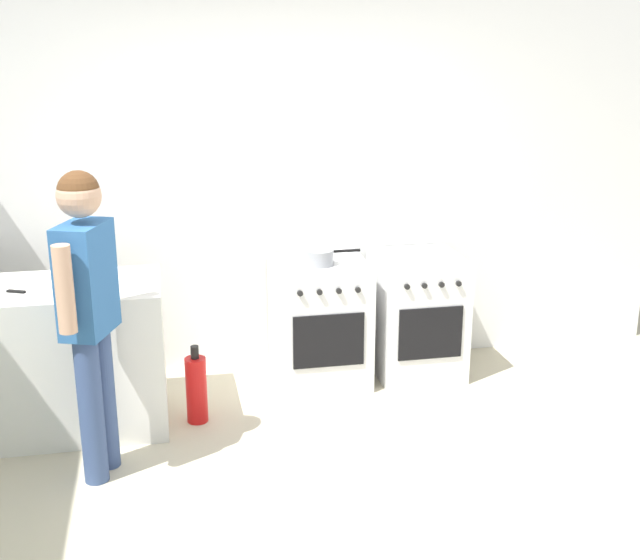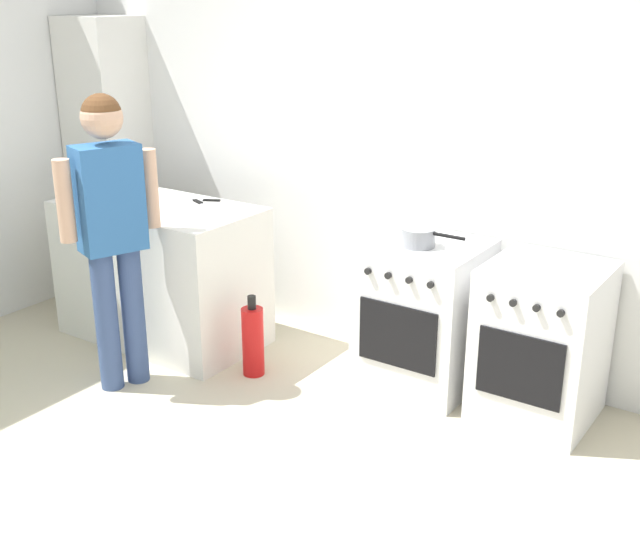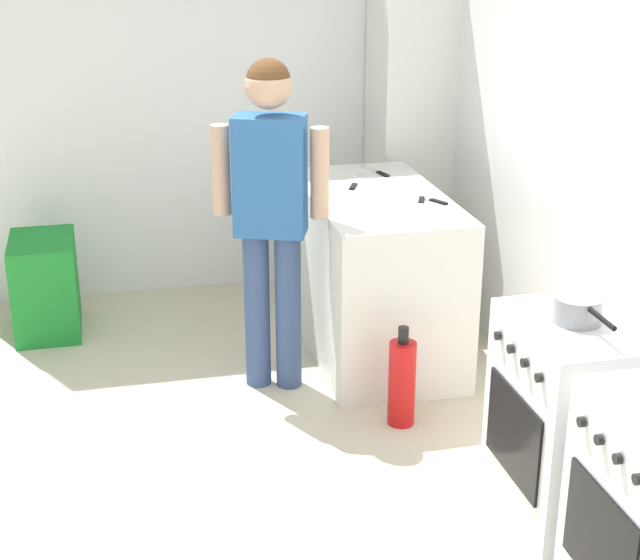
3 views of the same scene
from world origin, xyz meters
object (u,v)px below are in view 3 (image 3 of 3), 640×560
at_px(knife_carving, 425,198).
at_px(oven_left, 585,420).
at_px(person, 271,198).
at_px(larder_cabinet, 409,133).
at_px(knife_chef, 375,171).
at_px(knife_paring, 421,202).
at_px(fire_extinguisher, 402,382).
at_px(recycling_crate_lower, 48,308).
at_px(knife_bread, 356,182).
at_px(pot, 578,309).
at_px(recycling_crate_upper, 43,263).

bearing_deg(knife_carving, oven_left, 5.75).
height_order(person, larder_cabinet, larder_cabinet).
xyz_separation_m(knife_chef, knife_paring, (0.66, 0.05, 0.00)).
height_order(fire_extinguisher, recycling_crate_lower, fire_extinguisher).
distance_m(oven_left, fire_extinguisher, 1.01).
distance_m(knife_paring, knife_bread, 0.51).
xyz_separation_m(pot, knife_paring, (-1.48, -0.13, 0.00)).
bearing_deg(knife_carving, recycling_crate_lower, -112.34).
relative_size(knife_paring, knife_carving, 0.66).
bearing_deg(person, fire_extinguisher, 43.62).
distance_m(fire_extinguisher, recycling_crate_lower, 2.25).
relative_size(oven_left, knife_paring, 4.18).
xyz_separation_m(knife_bread, recycling_crate_lower, (-0.43, -1.73, -0.76)).
bearing_deg(recycling_crate_lower, knife_bread, 76.09).
bearing_deg(knife_bread, oven_left, 12.19).
bearing_deg(knife_carving, knife_bread, -145.93).
bearing_deg(knife_carving, pot, 3.03).
xyz_separation_m(recycling_crate_upper, larder_cabinet, (-0.27, 2.25, 0.58)).
bearing_deg(recycling_crate_upper, oven_left, 42.09).
xyz_separation_m(knife_bread, larder_cabinet, (-0.70, 0.52, 0.10)).
relative_size(knife_bread, recycling_crate_lower, 0.64).
xyz_separation_m(recycling_crate_lower, larder_cabinet, (-0.27, 2.25, 0.86)).
height_order(knife_carving, knife_bread, same).
bearing_deg(pot, person, -146.67).
bearing_deg(pot, fire_extinguisher, -154.82).
relative_size(person, fire_extinguisher, 3.34).
bearing_deg(knife_chef, knife_paring, 4.53).
xyz_separation_m(pot, recycling_crate_lower, (-2.37, -2.07, -0.76)).
bearing_deg(oven_left, knife_paring, -172.33).
bearing_deg(knife_paring, knife_carving, 146.14).
distance_m(knife_chef, fire_extinguisher, 1.47).
height_order(knife_bread, fire_extinguisher, knife_bread).
relative_size(knife_chef, recycling_crate_lower, 0.59).
bearing_deg(fire_extinguisher, pot, 25.18).
bearing_deg(fire_extinguisher, knife_chef, 170.10).
bearing_deg(knife_carving, person, -80.04).
relative_size(person, recycling_crate_upper, 3.21).
distance_m(knife_carving, fire_extinguisher, 1.03).
relative_size(knife_bread, fire_extinguisher, 0.66).
bearing_deg(recycling_crate_upper, knife_paring, 65.57).
bearing_deg(recycling_crate_upper, larder_cabinet, 96.85).
relative_size(person, larder_cabinet, 0.83).
xyz_separation_m(knife_paring, knife_carving, (-0.07, 0.04, -0.00)).
xyz_separation_m(oven_left, person, (-1.41, -1.00, 0.58)).
bearing_deg(knife_carving, recycling_crate_upper, -112.34).
bearing_deg(knife_paring, recycling_crate_upper, -114.43).
bearing_deg(oven_left, knife_bread, -167.81).
bearing_deg(fire_extinguisher, larder_cabinet, 161.95).
bearing_deg(knife_chef, knife_bread, -39.61).
distance_m(knife_chef, recycling_crate_lower, 2.06).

